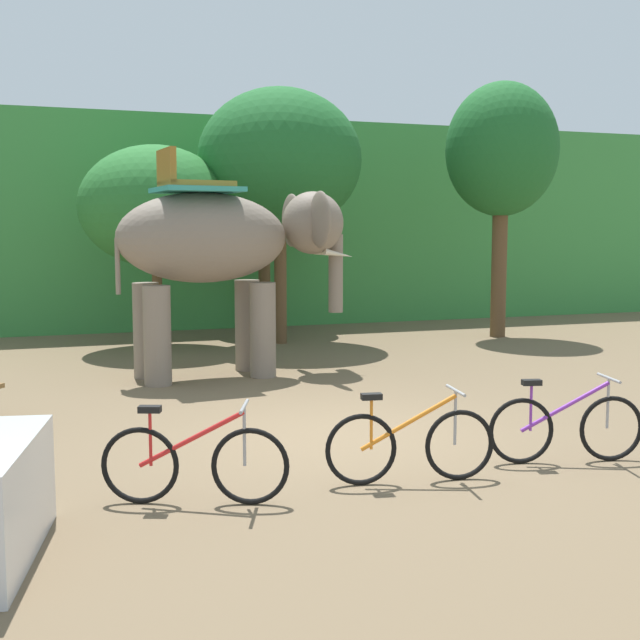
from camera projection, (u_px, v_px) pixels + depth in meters
ground_plane at (340, 436)px, 9.86m from camera, size 80.00×80.00×0.00m
foliage_hedge at (163, 224)px, 22.76m from camera, size 36.00×6.00×5.29m
tree_left at (155, 207)px, 16.97m from camera, size 3.16×3.16×4.23m
tree_right at (280, 160)px, 17.51m from camera, size 3.53×3.53×5.50m
tree_far_right at (264, 193)px, 19.82m from camera, size 2.81×2.81×4.47m
tree_center_right at (502, 152)px, 18.55m from camera, size 2.55×2.55×5.82m
elephant at (223, 246)px, 13.69m from camera, size 4.21×2.09×3.78m
bike_red at (194, 463)px, 7.35m from camera, size 1.62×0.74×0.92m
bike_orange at (410, 444)px, 7.98m from camera, size 1.70×0.52×0.92m
bike_purple at (566, 427)px, 8.68m from camera, size 1.68×0.58×0.92m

